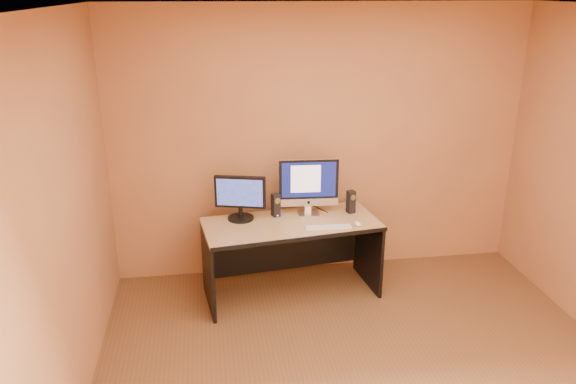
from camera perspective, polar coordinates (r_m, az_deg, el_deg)
The scene contains 11 objects.
walls at distance 3.59m, azimuth 9.78°, elevation -3.42°, with size 4.00×4.00×2.60m, color #AD7145, non-canonical shape.
ceiling at distance 3.30m, azimuth 11.16°, elevation 17.78°, with size 4.00×4.00×0.00m, color white.
desk at distance 5.20m, azimuth 0.33°, elevation -6.79°, with size 1.56×0.68×0.72m, color tan, non-canonical shape.
imac at distance 5.15m, azimuth 2.14°, elevation 0.56°, with size 0.56×0.21×0.54m, color #B9B9BD, non-canonical shape.
second_monitor at distance 5.07m, azimuth -4.87°, elevation -0.61°, with size 0.47×0.23×0.41m, color black, non-canonical shape.
speaker_left at distance 5.15m, azimuth -1.26°, elevation -1.35°, with size 0.07×0.07×0.22m, color black, non-canonical shape.
speaker_right at distance 5.26m, azimuth 6.40°, elevation -0.99°, with size 0.07×0.07×0.22m, color black, non-canonical shape.
keyboard at distance 4.94m, azimuth 4.19°, elevation -3.62°, with size 0.42×0.11×0.02m, color silver.
mouse at distance 5.02m, azimuth 7.09°, elevation -3.19°, with size 0.06×0.10×0.04m, color white.
cable_a at distance 5.35m, azimuth 3.31°, elevation -1.73°, with size 0.01×0.01×0.22m, color black.
cable_b at distance 5.35m, azimuth 1.72°, elevation -1.71°, with size 0.01×0.01×0.18m, color black.
Camera 1 is at (-1.08, -3.11, 2.71)m, focal length 35.00 mm.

